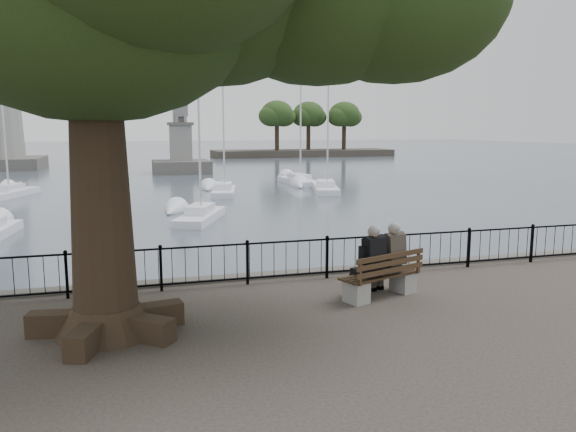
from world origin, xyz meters
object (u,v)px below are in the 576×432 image
object	(u,v)px
person_right	(388,261)
bench	(382,281)
lion_monument	(181,152)
person_left	(368,265)

from	to	relation	value
person_right	bench	bearing A→B (deg)	-139.68
bench	person_right	size ratio (longest dim) A/B	1.25
person_right	lion_monument	size ratio (longest dim) A/B	0.19
lion_monument	person_left	bearing A→B (deg)	-90.84
bench	lion_monument	distance (m)	49.28
person_left	lion_monument	size ratio (longest dim) A/B	0.19
bench	person_left	distance (m)	0.52
bench	lion_monument	size ratio (longest dim) A/B	0.24
bench	person_right	world-z (taller)	person_right
person_left	lion_monument	world-z (taller)	lion_monument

